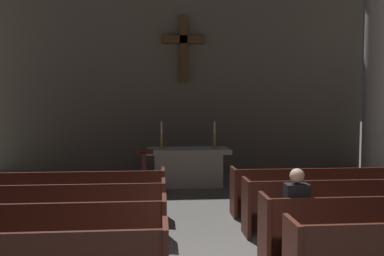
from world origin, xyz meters
The scene contains 12 objects.
pew_left_row_2 centered at (-2.47, 1.09, 0.48)m, with size 3.63×0.50×0.95m.
pew_left_row_3 centered at (-2.47, 2.21, 0.48)m, with size 3.63×0.50×0.95m.
pew_left_row_4 centered at (-2.47, 3.34, 0.48)m, with size 3.63×0.50×0.95m.
pew_right_row_3 centered at (2.47, 2.21, 0.48)m, with size 3.63×0.50×0.95m.
pew_right_row_4 centered at (2.47, 3.34, 0.48)m, with size 3.63×0.50×0.95m.
column_right_second centered at (5.28, 6.37, 2.79)m, with size 1.11×1.11×5.75m.
altar centered at (0.00, 6.18, 0.53)m, with size 2.20×0.90×1.01m.
candlestick_left centered at (-0.70, 6.18, 1.24)m, with size 0.16×0.16×0.71m.
candlestick_right centered at (0.70, 6.18, 1.24)m, with size 0.16×0.16×0.71m.
apse_with_cross centered at (0.00, 8.49, 3.52)m, with size 11.74×0.49×7.02m.
lectern centered at (-1.11, 4.98, 0.55)m, with size 0.44×0.36×1.15m.
lone_worshipper centered at (1.11, 1.13, 0.69)m, with size 0.32×0.43×1.32m.
Camera 1 is at (-0.73, -4.05, 2.21)m, focal length 36.61 mm.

